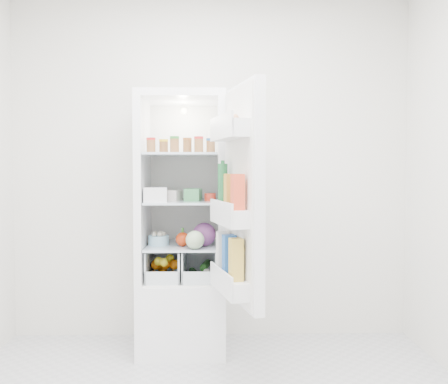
{
  "coord_description": "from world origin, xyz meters",
  "views": [
    {
      "loc": [
        0.02,
        -2.31,
        1.27
      ],
      "look_at": [
        0.09,
        0.95,
        1.13
      ],
      "focal_mm": 40.0,
      "sensor_mm": 36.0,
      "label": 1
    }
  ],
  "objects_px": {
    "red_cabbage": "(204,234)",
    "mushroom_bowl": "(159,240)",
    "fridge_door": "(239,200)",
    "refrigerator": "(183,255)"
  },
  "relations": [
    {
      "from": "refrigerator",
      "to": "fridge_door",
      "type": "xyz_separation_m",
      "value": [
        0.37,
        -0.63,
        0.43
      ]
    },
    {
      "from": "mushroom_bowl",
      "to": "refrigerator",
      "type": "bearing_deg",
      "value": 27.31
    },
    {
      "from": "red_cabbage",
      "to": "mushroom_bowl",
      "type": "bearing_deg",
      "value": 170.75
    },
    {
      "from": "fridge_door",
      "to": "red_cabbage",
      "type": "bearing_deg",
      "value": 10.24
    },
    {
      "from": "mushroom_bowl",
      "to": "fridge_door",
      "type": "bearing_deg",
      "value": -45.48
    },
    {
      "from": "mushroom_bowl",
      "to": "red_cabbage",
      "type": "bearing_deg",
      "value": -9.25
    },
    {
      "from": "red_cabbage",
      "to": "mushroom_bowl",
      "type": "distance_m",
      "value": 0.33
    },
    {
      "from": "refrigerator",
      "to": "red_cabbage",
      "type": "distance_m",
      "value": 0.26
    },
    {
      "from": "mushroom_bowl",
      "to": "fridge_door",
      "type": "height_order",
      "value": "fridge_door"
    },
    {
      "from": "refrigerator",
      "to": "mushroom_bowl",
      "type": "height_order",
      "value": "refrigerator"
    }
  ]
}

